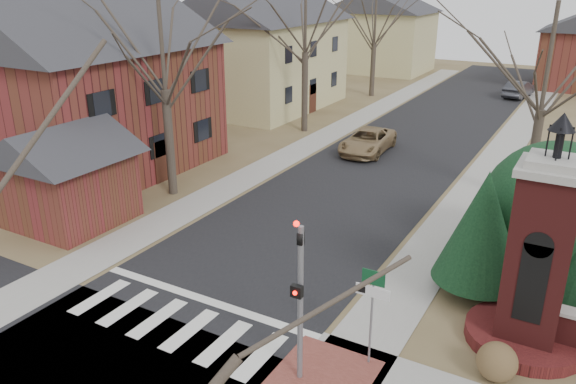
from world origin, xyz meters
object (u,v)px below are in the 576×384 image
Objects in this scene: sign_post at (372,299)px; distant_car at (519,89)px; traffic_signal_pole at (300,289)px; pickup_truck at (368,141)px; brick_gate_monument at (536,273)px.

sign_post is 0.67× the size of distant_car.
distant_car is at bearing 93.27° from sign_post.
traffic_signal_pole reaches higher than pickup_truck.
traffic_signal_pole is 6.47m from brick_gate_monument.
brick_gate_monument is (4.70, 4.42, -0.42)m from traffic_signal_pole.
pickup_truck is 21.44m from distant_car.
sign_post is at bearing -70.51° from pickup_truck.
traffic_signal_pole is 1.64× the size of sign_post.
traffic_signal_pole is 0.69× the size of brick_gate_monument.
pickup_truck is (-7.19, 17.58, -1.28)m from sign_post.
brick_gate_monument is 18.08m from pickup_truck.
sign_post is at bearing -138.58° from brick_gate_monument.
brick_gate_monument reaches higher than distant_car.
sign_post is at bearing 102.26° from distant_car.
brick_gate_monument reaches higher than sign_post.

